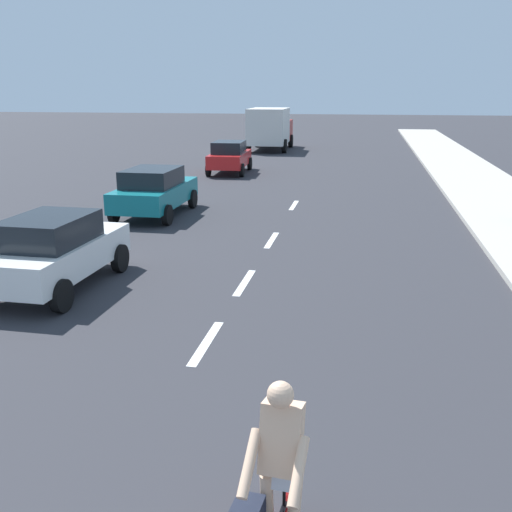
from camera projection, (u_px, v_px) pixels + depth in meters
ground_plane at (291, 209)px, 20.63m from camera, size 160.00×160.00×0.00m
sidewalk_strip at (503, 204)px, 21.23m from camera, size 3.60×80.00×0.14m
lane_stripe_2 at (206, 343)px, 9.81m from camera, size 0.16×1.80×0.01m
lane_stripe_3 at (245, 282)px, 12.85m from camera, size 0.16×1.80×0.01m
lane_stripe_4 at (272, 240)px, 16.45m from camera, size 0.16×1.80×0.01m
lane_stripe_5 at (294, 205)px, 21.37m from camera, size 0.16×1.80×0.01m
cyclist at (272, 492)px, 4.92m from camera, size 0.64×1.71×1.82m
parked_car_white at (55, 250)px, 12.29m from camera, size 1.87×3.88×1.57m
parked_car_teal at (154, 190)px, 19.46m from camera, size 1.93×4.15×1.57m
parked_car_red at (230, 156)px, 29.28m from camera, size 1.96×3.94×1.57m
delivery_truck at (270, 128)px, 40.20m from camera, size 2.77×6.28×2.80m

